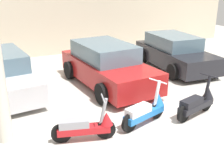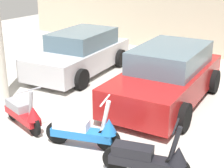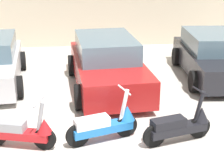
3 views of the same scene
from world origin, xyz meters
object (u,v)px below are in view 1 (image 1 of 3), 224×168
at_px(scooter_front_left, 86,126).
at_px(scooter_front_center, 198,102).
at_px(car_rear_left, 1,75).
at_px(car_rear_center, 107,66).
at_px(car_rear_right, 174,53).
at_px(scooter_front_right, 146,110).

xyz_separation_m(scooter_front_left, scooter_front_center, (3.23, -0.05, 0.01)).
distance_m(scooter_front_center, car_rear_left, 6.18).
xyz_separation_m(car_rear_center, car_rear_right, (3.41, 0.68, -0.04)).
relative_size(car_rear_left, car_rear_center, 0.95).
relative_size(scooter_front_center, car_rear_left, 0.36).
xyz_separation_m(scooter_front_right, car_rear_center, (0.26, 3.12, 0.31)).
distance_m(scooter_front_left, scooter_front_right, 1.69).
relative_size(scooter_front_right, car_rear_center, 0.34).
distance_m(scooter_front_right, car_rear_left, 4.95).
bearing_deg(scooter_front_left, car_rear_center, 73.61).
distance_m(scooter_front_left, car_rear_left, 4.17).
bearing_deg(scooter_front_right, car_rear_left, 112.49).
distance_m(car_rear_center, car_rear_right, 3.48).
height_order(scooter_front_left, scooter_front_center, scooter_front_center).
height_order(scooter_front_right, car_rear_left, car_rear_left).
xyz_separation_m(car_rear_left, car_rear_center, (3.49, -0.62, 0.04)).
distance_m(scooter_front_right, scooter_front_center, 1.56).
xyz_separation_m(scooter_front_right, car_rear_left, (-3.23, 3.74, 0.27)).
xyz_separation_m(scooter_front_right, car_rear_right, (3.67, 3.80, 0.27)).
bearing_deg(scooter_front_right, car_rear_right, 27.79).
distance_m(scooter_front_left, car_rear_center, 3.79).
bearing_deg(scooter_front_right, scooter_front_left, 165.92).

